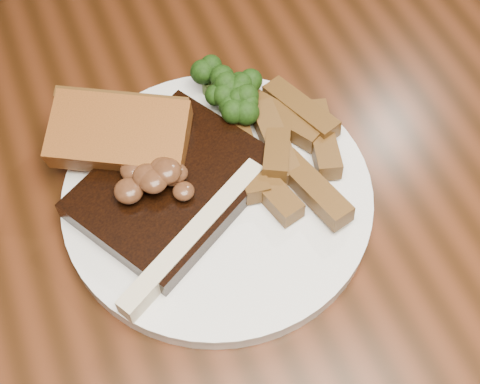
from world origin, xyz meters
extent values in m
cube|color=#431E0D|center=(0.00, 0.00, 0.73)|extent=(1.60, 0.90, 0.04)
cube|color=black|center=(0.11, 0.60, 0.42)|extent=(0.53, 0.53, 0.04)
cylinder|color=black|center=(0.20, 0.82, 0.20)|extent=(0.04, 0.04, 0.40)
cylinder|color=black|center=(-0.11, 0.70, 0.20)|extent=(0.04, 0.04, 0.40)
cylinder|color=black|center=(0.32, 0.51, 0.20)|extent=(0.04, 0.04, 0.40)
cylinder|color=black|center=(0.01, 0.39, 0.20)|extent=(0.04, 0.04, 0.40)
cylinder|color=white|center=(-0.02, 0.02, 0.76)|extent=(0.27, 0.27, 0.01)
cube|color=black|center=(-0.05, 0.03, 0.77)|extent=(0.19, 0.18, 0.02)
cube|color=beige|center=(-0.05, -0.02, 0.77)|extent=(0.15, 0.09, 0.02)
cube|color=#914A1A|center=(-0.08, 0.08, 0.77)|extent=(0.13, 0.11, 0.02)
camera|label=1|loc=(-0.11, -0.26, 1.24)|focal=50.00mm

